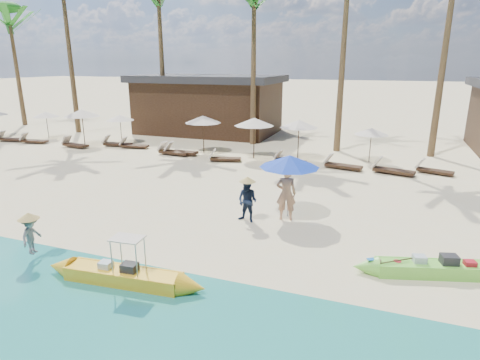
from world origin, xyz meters
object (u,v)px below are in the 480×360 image
(yellow_canoe, at_px, (123,276))
(tourist, at_px, (286,194))
(green_canoe, at_px, (433,268))
(blue_umbrella, at_px, (290,161))

(yellow_canoe, bearing_deg, tourist, 58.65)
(green_canoe, relative_size, yellow_canoe, 0.93)
(yellow_canoe, bearing_deg, blue_umbrella, 59.82)
(yellow_canoe, bearing_deg, green_canoe, 18.08)
(tourist, bearing_deg, green_canoe, 138.84)
(tourist, distance_m, blue_umbrella, 1.10)
(yellow_canoe, distance_m, tourist, 6.12)
(yellow_canoe, distance_m, blue_umbrella, 6.60)
(tourist, relative_size, blue_umbrella, 0.84)
(green_canoe, distance_m, blue_umbrella, 5.50)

